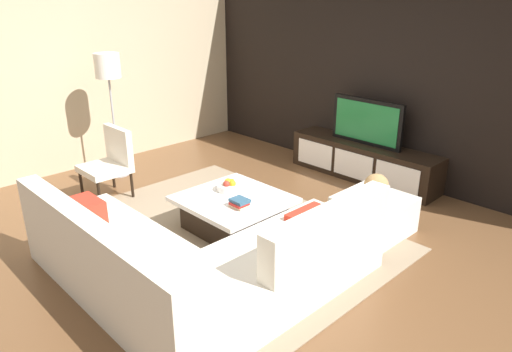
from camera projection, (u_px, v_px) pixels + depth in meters
The scene contains 14 objects.
ground_plane at pixel (233, 235), 5.05m from camera, with size 14.00×14.00×0.00m, color brown.
feature_wall_back at pixel (383, 74), 6.29m from camera, with size 6.40×0.12×2.80m, color black.
side_wall_left at pixel (95, 68), 6.81m from camera, with size 0.12×5.20×2.80m, color #C6B28E.
area_rug at pixel (227, 232), 5.12m from camera, with size 3.44×2.47×0.01m, color gray.
media_console at pixel (363, 161), 6.51m from camera, with size 2.14×0.50×0.50m.
television at pixel (367, 122), 6.31m from camera, with size 1.06×0.06×0.61m.
sectional_couch at pixel (195, 261), 4.02m from camera, with size 2.47×2.32×0.83m.
coffee_table at pixel (234, 212), 5.11m from camera, with size 1.06×1.02×0.38m.
accent_chair_near at pixel (111, 159), 5.88m from camera, with size 0.56×0.52×0.87m.
floor_lamp at pixel (108, 73), 6.21m from camera, with size 0.33×0.33×1.69m.
ottoman at pixel (373, 214), 5.07m from camera, with size 0.70×0.70×0.40m, color silver.
fruit_bowl at pixel (230, 186), 5.21m from camera, with size 0.28×0.28×0.13m.
decorative_ball at pixel (376, 186), 4.95m from camera, with size 0.26×0.26×0.26m, color #AD8451.
book_stack at pixel (239, 203), 4.80m from camera, with size 0.18×0.17×0.09m.
Camera 1 is at (3.38, -2.94, 2.43)m, focal length 33.19 mm.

